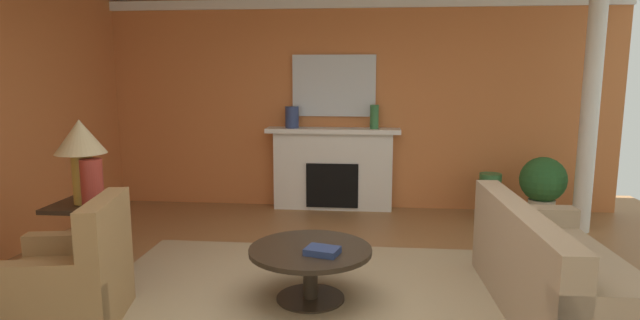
{
  "coord_description": "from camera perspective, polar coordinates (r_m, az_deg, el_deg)",
  "views": [
    {
      "loc": [
        0.34,
        -3.96,
        1.85
      ],
      "look_at": [
        -0.17,
        1.12,
        1.0
      ],
      "focal_mm": 29.45,
      "sensor_mm": 36.0,
      "label": 1
    }
  ],
  "objects": [
    {
      "name": "potted_plant",
      "position": [
        7.03,
        23.05,
        -2.45
      ],
      "size": [
        0.56,
        0.56,
        0.83
      ],
      "color": "#BCB29E",
      "rests_on": "ground_plane"
    },
    {
      "name": "vase_mantel_right",
      "position": [
        6.98,
        5.93,
        4.68
      ],
      "size": [
        0.12,
        0.12,
        0.32
      ],
      "primitive_type": "cylinder",
      "color": "#33703D",
      "rests_on": "fireplace"
    },
    {
      "name": "mantel_mirror",
      "position": [
        7.15,
        1.52,
        8.07
      ],
      "size": [
        1.12,
        0.04,
        0.82
      ],
      "primitive_type": "cube",
      "color": "silver"
    },
    {
      "name": "book_red_cover",
      "position": [
        4.15,
        0.26,
        -9.85
      ],
      "size": [
        0.3,
        0.25,
        0.05
      ],
      "primitive_type": "cube",
      "rotation": [
        0.0,
        0.0,
        -0.28
      ],
      "color": "navy",
      "rests_on": "coffee_table"
    },
    {
      "name": "fireplace",
      "position": [
        7.15,
        1.41,
        -1.18
      ],
      "size": [
        1.8,
        0.35,
        1.12
      ],
      "color": "white",
      "rests_on": "ground_plane"
    },
    {
      "name": "sofa",
      "position": [
        4.47,
        24.41,
        -11.73
      ],
      "size": [
        0.97,
        2.13,
        0.85
      ],
      "color": "tan",
      "rests_on": "ground_plane"
    },
    {
      "name": "vase_on_side_table",
      "position": [
        4.93,
        -23.52,
        -2.33
      ],
      "size": [
        0.19,
        0.19,
        0.42
      ],
      "primitive_type": "cylinder",
      "color": "#9E3328",
      "rests_on": "side_table"
    },
    {
      "name": "column_white",
      "position": [
        6.75,
        27.26,
        4.72
      ],
      "size": [
        0.2,
        0.2,
        2.83
      ],
      "primitive_type": "cylinder",
      "color": "white",
      "rests_on": "ground_plane"
    },
    {
      "name": "crown_moulding",
      "position": [
        7.21,
        3.13,
        16.64
      ],
      "size": [
        7.16,
        0.08,
        0.12
      ],
      "primitive_type": "cube",
      "color": "white"
    },
    {
      "name": "coffee_table",
      "position": [
        4.34,
        -1.05,
        -10.95
      ],
      "size": [
        1.0,
        1.0,
        0.45
      ],
      "color": "#2D2319",
      "rests_on": "ground_plane"
    },
    {
      "name": "side_table",
      "position": [
        5.22,
        -23.96,
        -7.51
      ],
      "size": [
        0.56,
        0.56,
        0.7
      ],
      "color": "#2D2319",
      "rests_on": "ground_plane"
    },
    {
      "name": "table_lamp",
      "position": [
        5.05,
        -24.58,
        1.49
      ],
      "size": [
        0.44,
        0.44,
        0.75
      ],
      "color": "#B28E38",
      "rests_on": "side_table"
    },
    {
      "name": "vase_mantel_left",
      "position": [
        7.07,
        -3.06,
        4.66
      ],
      "size": [
        0.18,
        0.18,
        0.29
      ],
      "primitive_type": "cylinder",
      "color": "navy",
      "rests_on": "fireplace"
    },
    {
      "name": "vase_tall_corner",
      "position": [
        7.05,
        17.94,
        -3.76
      ],
      "size": [
        0.27,
        0.27,
        0.59
      ],
      "primitive_type": "cylinder",
      "color": "#33703D",
      "rests_on": "ground_plane"
    },
    {
      "name": "area_rug",
      "position": [
        4.47,
        -1.04,
        -14.92
      ],
      "size": [
        3.65,
        2.74,
        0.01
      ],
      "primitive_type": "cube",
      "color": "tan",
      "rests_on": "ground_plane"
    },
    {
      "name": "armchair_near_window",
      "position": [
        4.39,
        -25.53,
        -12.1
      ],
      "size": [
        0.94,
        0.94,
        0.95
      ],
      "color": "#9E7A4C",
      "rests_on": "ground_plane"
    },
    {
      "name": "wall_fireplace",
      "position": [
        7.24,
        3.07,
        6.01
      ],
      "size": [
        7.16,
        0.12,
        2.83
      ],
      "primitive_type": "cube",
      "color": "#CC723D",
      "rests_on": "ground_plane"
    },
    {
      "name": "ground_plane",
      "position": [
        4.38,
        0.8,
        -15.52
      ],
      "size": [
        8.53,
        8.53,
        0.0
      ],
      "primitive_type": "plane",
      "color": "olive"
    }
  ]
}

